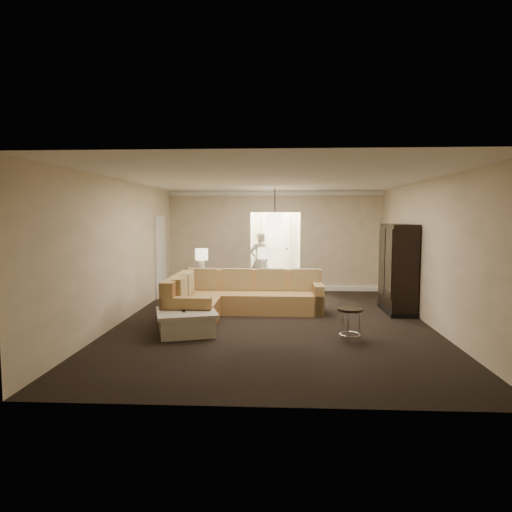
# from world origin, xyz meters

# --- Properties ---
(ground) EXTENTS (8.00, 8.00, 0.00)m
(ground) POSITION_xyz_m (0.00, 0.00, 0.00)
(ground) COLOR black
(ground) RESTS_ON ground
(wall_back) EXTENTS (6.00, 0.04, 2.80)m
(wall_back) POSITION_xyz_m (0.00, 4.00, 1.40)
(wall_back) COLOR beige
(wall_back) RESTS_ON ground
(wall_front) EXTENTS (6.00, 0.04, 2.80)m
(wall_front) POSITION_xyz_m (0.00, -4.00, 1.40)
(wall_front) COLOR beige
(wall_front) RESTS_ON ground
(wall_left) EXTENTS (0.04, 8.00, 2.80)m
(wall_left) POSITION_xyz_m (-3.00, 0.00, 1.40)
(wall_left) COLOR beige
(wall_left) RESTS_ON ground
(wall_right) EXTENTS (0.04, 8.00, 2.80)m
(wall_right) POSITION_xyz_m (3.00, 0.00, 1.40)
(wall_right) COLOR beige
(wall_right) RESTS_ON ground
(ceiling) EXTENTS (6.00, 8.00, 0.02)m
(ceiling) POSITION_xyz_m (0.00, 0.00, 2.80)
(ceiling) COLOR white
(ceiling) RESTS_ON wall_back
(crown_molding) EXTENTS (6.00, 0.10, 0.12)m
(crown_molding) POSITION_xyz_m (0.00, 3.95, 2.73)
(crown_molding) COLOR white
(crown_molding) RESTS_ON wall_back
(baseboard) EXTENTS (6.00, 0.10, 0.12)m
(baseboard) POSITION_xyz_m (0.00, 3.95, 0.06)
(baseboard) COLOR white
(baseboard) RESTS_ON ground
(side_door) EXTENTS (0.05, 0.90, 2.10)m
(side_door) POSITION_xyz_m (-2.97, 2.80, 1.05)
(side_door) COLOR white
(side_door) RESTS_ON ground
(foyer) EXTENTS (1.44, 2.02, 2.80)m
(foyer) POSITION_xyz_m (0.00, 5.34, 1.30)
(foyer) COLOR white
(foyer) RESTS_ON ground
(sectional_sofa) EXTENTS (3.08, 2.47, 0.92)m
(sectional_sofa) POSITION_xyz_m (-0.85, 0.65, 0.37)
(sectional_sofa) COLOR brown
(sectional_sofa) RESTS_ON ground
(coffee_table) EXTENTS (1.28, 1.28, 0.43)m
(coffee_table) POSITION_xyz_m (-1.53, -0.92, 0.21)
(coffee_table) COLOR silver
(coffee_table) RESTS_ON ground
(console_table) EXTENTS (2.00, 0.92, 0.75)m
(console_table) POSITION_xyz_m (-0.99, 2.00, 0.45)
(console_table) COLOR black
(console_table) RESTS_ON ground
(armoire) EXTENTS (0.57, 1.34, 1.92)m
(armoire) POSITION_xyz_m (2.69, 1.15, 0.92)
(armoire) COLOR black
(armoire) RESTS_ON ground
(drink_table) EXTENTS (0.44, 0.44, 0.55)m
(drink_table) POSITION_xyz_m (1.32, -1.20, 0.39)
(drink_table) COLOR black
(drink_table) RESTS_ON ground
(table_lamp_left) EXTENTS (0.30, 0.30, 0.58)m
(table_lamp_left) POSITION_xyz_m (-1.72, 1.81, 1.14)
(table_lamp_left) COLOR white
(table_lamp_left) RESTS_ON console_table
(table_lamp_right) EXTENTS (0.30, 0.30, 0.58)m
(table_lamp_right) POSITION_xyz_m (-0.26, 2.19, 1.14)
(table_lamp_right) COLOR white
(table_lamp_right) RESTS_ON console_table
(pendant_light) EXTENTS (0.38, 0.38, 1.09)m
(pendant_light) POSITION_xyz_m (0.00, 2.70, 1.95)
(pendant_light) COLOR black
(pendant_light) RESTS_ON ceiling
(person) EXTENTS (0.78, 0.66, 1.81)m
(person) POSITION_xyz_m (-0.45, 4.30, 0.91)
(person) COLOR silver
(person) RESTS_ON ground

